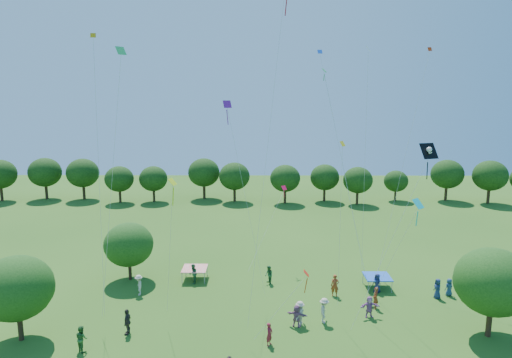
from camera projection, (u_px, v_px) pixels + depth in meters
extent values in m
cylinder|color=#422B19|center=(21.00, 328.00, 31.08)|extent=(0.35, 0.35, 1.70)
ellipsoid|color=#215016|center=(17.00, 288.00, 30.57)|extent=(4.84, 4.84, 4.36)
cylinder|color=#422B19|center=(130.00, 272.00, 41.51)|extent=(0.29, 0.29, 1.43)
ellipsoid|color=#215016|center=(129.00, 244.00, 41.05)|extent=(4.40, 4.40, 3.96)
cylinder|color=#422B19|center=(489.00, 324.00, 31.55)|extent=(0.37, 0.37, 1.82)
ellipsoid|color=#215016|center=(493.00, 282.00, 31.00)|extent=(5.12, 5.12, 4.61)
cylinder|color=#422B19|center=(2.00, 194.00, 73.03)|extent=(0.44, 0.44, 2.15)
ellipsoid|color=#1A3E11|center=(0.00, 174.00, 72.46)|extent=(5.17, 5.17, 4.65)
cylinder|color=#422B19|center=(47.00, 192.00, 74.60)|extent=(0.45, 0.45, 2.17)
ellipsoid|color=#1A3E11|center=(45.00, 172.00, 74.01)|extent=(5.22, 5.22, 4.70)
cylinder|color=#422B19|center=(84.00, 193.00, 74.21)|extent=(0.44, 0.44, 2.15)
ellipsoid|color=#1A3E11|center=(83.00, 173.00, 73.64)|extent=(5.17, 5.17, 4.65)
cylinder|color=#422B19|center=(120.00, 197.00, 71.94)|extent=(0.38, 0.38, 1.87)
ellipsoid|color=#1A3E11|center=(119.00, 179.00, 71.44)|extent=(4.48, 4.48, 4.03)
cylinder|color=#422B19|center=(154.00, 196.00, 72.51)|extent=(0.38, 0.38, 1.84)
ellipsoid|color=#1A3E11|center=(153.00, 179.00, 72.02)|extent=(4.42, 4.42, 3.98)
cylinder|color=#422B19|center=(204.00, 192.00, 74.78)|extent=(0.44, 0.44, 2.14)
ellipsoid|color=#1A3E11|center=(204.00, 172.00, 74.21)|extent=(5.14, 5.14, 4.63)
cylinder|color=#422B19|center=(235.00, 195.00, 72.62)|extent=(0.42, 0.42, 2.03)
ellipsoid|color=#1A3E11|center=(234.00, 176.00, 72.08)|extent=(4.86, 4.86, 4.37)
cylinder|color=#422B19|center=(285.00, 197.00, 71.47)|extent=(0.40, 0.40, 1.96)
ellipsoid|color=#1A3E11|center=(285.00, 178.00, 70.94)|extent=(4.71, 4.71, 4.24)
cylinder|color=#422B19|center=(324.00, 195.00, 72.93)|extent=(0.39, 0.39, 1.91)
ellipsoid|color=#1A3E11|center=(325.00, 177.00, 72.42)|extent=(4.59, 4.59, 4.13)
cylinder|color=#422B19|center=(357.00, 198.00, 70.76)|extent=(0.39, 0.39, 1.89)
ellipsoid|color=#1A3E11|center=(358.00, 180.00, 70.25)|extent=(4.54, 4.54, 4.08)
cylinder|color=#422B19|center=(395.00, 196.00, 73.23)|extent=(0.33, 0.33, 1.58)
ellipsoid|color=#1A3E11|center=(396.00, 181.00, 72.81)|extent=(3.80, 3.80, 3.42)
cylinder|color=#422B19|center=(446.00, 194.00, 73.36)|extent=(0.44, 0.44, 2.13)
ellipsoid|color=#1A3E11|center=(447.00, 174.00, 72.79)|extent=(5.12, 5.12, 4.61)
cylinder|color=#422B19|center=(488.00, 196.00, 71.35)|extent=(0.45, 0.45, 2.18)
ellipsoid|color=#1A3E11|center=(490.00, 176.00, 70.77)|extent=(5.24, 5.24, 4.72)
cube|color=#F9361D|center=(195.00, 268.00, 41.39)|extent=(2.20, 2.20, 0.08)
cylinder|color=#999999|center=(182.00, 278.00, 40.50)|extent=(0.05, 0.05, 1.10)
cylinder|color=#999999|center=(204.00, 278.00, 40.49)|extent=(0.05, 0.05, 1.10)
cylinder|color=#999999|center=(186.00, 270.00, 42.47)|extent=(0.05, 0.05, 1.10)
cylinder|color=#999999|center=(207.00, 270.00, 42.45)|extent=(0.05, 0.05, 1.10)
cube|color=blue|center=(377.00, 277.00, 39.53)|extent=(2.20, 2.20, 0.08)
cylinder|color=#999999|center=(368.00, 287.00, 38.64)|extent=(0.05, 0.05, 1.10)
cylinder|color=#999999|center=(392.00, 287.00, 38.62)|extent=(0.05, 0.05, 1.10)
cylinder|color=#999999|center=(363.00, 277.00, 40.60)|extent=(0.05, 0.05, 1.10)
cylinder|color=#999999|center=(385.00, 278.00, 40.59)|extent=(0.05, 0.05, 1.10)
imported|color=#1B234F|center=(377.00, 283.00, 38.66)|extent=(0.82, 0.92, 1.66)
imported|color=maroon|center=(375.00, 298.00, 35.72)|extent=(0.43, 0.66, 1.74)
imported|color=#285E37|center=(193.00, 274.00, 40.59)|extent=(0.54, 0.90, 1.75)
imported|color=#C0AC9A|center=(300.00, 313.00, 33.10)|extent=(1.01, 1.30, 1.81)
imported|color=#38302C|center=(127.00, 322.00, 31.82)|extent=(0.55, 1.11, 1.86)
imported|color=#9A5A9B|center=(369.00, 307.00, 34.32)|extent=(1.60, 0.76, 1.65)
imported|color=navy|center=(449.00, 287.00, 38.05)|extent=(0.83, 0.63, 1.49)
imported|color=maroon|center=(269.00, 334.00, 30.41)|extent=(0.62, 0.70, 1.58)
imported|color=#275B2E|center=(269.00, 275.00, 40.48)|extent=(0.68, 0.91, 1.64)
imported|color=beige|center=(139.00, 285.00, 38.18)|extent=(0.84, 1.25, 1.75)
imported|color=#8E537D|center=(297.00, 316.00, 32.87)|extent=(1.63, 1.08, 1.65)
imported|color=navy|center=(437.00, 289.00, 37.55)|extent=(0.54, 0.87, 1.68)
imported|color=#93391A|center=(335.00, 286.00, 37.93)|extent=(0.78, 0.59, 1.85)
imported|color=#2A6129|center=(82.00, 338.00, 29.74)|extent=(0.94, 0.91, 1.72)
imported|color=#BEB198|center=(324.00, 311.00, 33.43)|extent=(0.75, 1.31, 1.90)
cube|color=black|center=(429.00, 151.00, 29.69)|extent=(1.29, 0.99, 0.98)
cube|color=black|center=(427.00, 171.00, 29.97)|extent=(0.16, 0.27, 1.18)
sphere|color=white|center=(429.00, 150.00, 29.62)|extent=(0.36, 0.36, 0.36)
cylinder|color=white|center=(429.00, 154.00, 29.67)|extent=(0.26, 0.50, 0.33)
cylinder|color=white|center=(429.00, 154.00, 29.67)|extent=(0.26, 0.50, 0.33)
cylinder|color=beige|center=(389.00, 244.00, 29.87)|extent=(5.05, 1.85, 11.15)
cylinder|color=beige|center=(267.00, 151.00, 29.25)|extent=(2.55, 2.04, 23.30)
cube|color=red|center=(306.00, 273.00, 28.06)|extent=(0.38, 0.51, 0.37)
cube|color=red|center=(306.00, 286.00, 28.26)|extent=(0.19, 0.22, 1.04)
cylinder|color=beige|center=(280.00, 308.00, 28.43)|extent=(3.25, 0.10, 4.20)
cube|color=orange|center=(93.00, 35.00, 30.17)|extent=(0.39, 0.27, 0.31)
cylinder|color=beige|center=(99.00, 180.00, 31.13)|extent=(0.18, 1.52, 18.97)
cube|color=#C4DF13|center=(172.00, 182.00, 27.84)|extent=(0.51, 0.62, 0.40)
cube|color=#C4DF13|center=(173.00, 197.00, 28.05)|extent=(0.18, 0.26, 1.19)
cylinder|color=beige|center=(170.00, 253.00, 30.25)|extent=(1.30, 3.09, 9.76)
cube|color=green|center=(324.00, 70.00, 42.88)|extent=(0.55, 0.62, 0.38)
cube|color=green|center=(324.00, 77.00, 43.04)|extent=(0.11, 0.16, 0.61)
cylinder|color=beige|center=(343.00, 169.00, 41.39)|extent=(3.11, 6.19, 17.36)
cube|color=blue|center=(320.00, 52.00, 44.20)|extent=(0.49, 0.34, 0.38)
cylinder|color=beige|center=(341.00, 157.00, 42.20)|extent=(3.46, 7.58, 19.25)
cube|color=#871890|center=(227.00, 104.00, 33.79)|extent=(0.67, 0.53, 0.55)
cube|color=#871890|center=(227.00, 117.00, 34.01)|extent=(0.14, 0.26, 1.14)
cylinder|color=beige|center=(247.00, 203.00, 34.61)|extent=(2.86, 0.98, 14.32)
cube|color=white|center=(368.00, 49.00, 35.91)|extent=(0.48, 0.63, 0.45)
cylinder|color=beige|center=(365.00, 168.00, 37.89)|extent=(0.38, 0.63, 18.60)
cube|color=#0BAEB2|center=(418.00, 204.00, 27.84)|extent=(0.86, 0.86, 0.55)
cube|color=#0BAEB2|center=(417.00, 219.00, 28.06)|extent=(0.06, 0.23, 1.00)
cylinder|color=beige|center=(391.00, 261.00, 30.81)|extent=(1.63, 4.44, 8.36)
cube|color=#F50E44|center=(284.00, 188.00, 44.13)|extent=(0.59, 0.56, 0.40)
cube|color=#F50E44|center=(284.00, 194.00, 44.29)|extent=(0.08, 0.16, 0.64)
cylinder|color=beige|center=(267.00, 229.00, 42.04)|extent=(3.41, 5.49, 6.24)
cube|color=red|center=(430.00, 49.00, 40.75)|extent=(0.41, 0.26, 0.35)
cylinder|color=beige|center=(404.00, 160.00, 40.27)|extent=(4.90, 4.51, 19.17)
cube|color=yellow|center=(343.00, 144.00, 30.70)|extent=(0.45, 0.47, 0.35)
cylinder|color=beige|center=(340.00, 229.00, 32.13)|extent=(0.18, 0.74, 11.81)
cube|color=#1A9348|center=(121.00, 51.00, 28.98)|extent=(0.66, 0.69, 0.53)
cylinder|color=beige|center=(111.00, 192.00, 30.40)|extent=(2.16, 0.41, 17.74)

